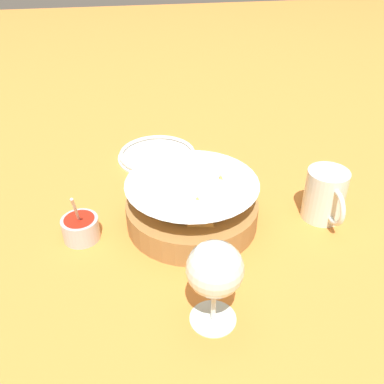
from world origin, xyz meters
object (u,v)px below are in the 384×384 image
object	(u,v)px
food_basket	(192,205)
side_plate	(157,155)
wine_glass	(215,272)
sauce_cup	(81,227)
beer_mug	(325,197)

from	to	relation	value
food_basket	side_plate	world-z (taller)	food_basket
wine_glass	sauce_cup	bearing A→B (deg)	-138.02
wine_glass	beer_mug	bearing A→B (deg)	128.88
food_basket	wine_glass	size ratio (longest dim) A/B	1.75
food_basket	wine_glass	distance (m)	0.23
sauce_cup	wine_glass	world-z (taller)	wine_glass
food_basket	wine_glass	xyz separation A→B (m)	(0.22, -0.01, 0.05)
wine_glass	beer_mug	world-z (taller)	wine_glass
food_basket	beer_mug	size ratio (longest dim) A/B	2.10
wine_glass	beer_mug	distance (m)	0.32
sauce_cup	side_plate	xyz separation A→B (m)	(-0.26, 0.16, -0.02)
food_basket	beer_mug	world-z (taller)	beer_mug
side_plate	beer_mug	bearing A→B (deg)	45.58
beer_mug	wine_glass	bearing A→B (deg)	-51.12
sauce_cup	wine_glass	xyz separation A→B (m)	(0.21, 0.19, 0.07)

